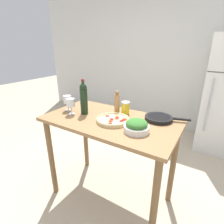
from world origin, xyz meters
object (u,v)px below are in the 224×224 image
object	(u,v)px
wine_bottle	(84,98)
salt_canister	(125,108)
pepper_mill	(117,102)
cast_iron_skillet	(159,118)
wine_glass_far	(68,100)
homemade_pizza	(113,120)
wine_glass_near	(71,103)
salad_bowl	(137,126)

from	to	relation	value
wine_bottle	salt_canister	distance (m)	0.42
pepper_mill	cast_iron_skillet	bearing A→B (deg)	6.11
wine_glass_far	homemade_pizza	bearing A→B (deg)	0.26
wine_glass_near	cast_iron_skillet	bearing A→B (deg)	21.70
pepper_mill	homemade_pizza	xyz separation A→B (m)	(0.08, -0.21, -0.10)
wine_glass_near	salt_canister	size ratio (longest dim) A/B	1.28
wine_bottle	homemade_pizza	size ratio (longest dim) A/B	1.15
salad_bowl	pepper_mill	bearing A→B (deg)	141.24
wine_bottle	wine_glass_far	size ratio (longest dim) A/B	2.16
pepper_mill	salad_bowl	world-z (taller)	pepper_mill
salt_canister	cast_iron_skillet	distance (m)	0.34
homemade_pizza	salt_canister	bearing A→B (deg)	88.27
wine_glass_near	salt_canister	bearing A→B (deg)	32.54
salad_bowl	cast_iron_skillet	distance (m)	0.33
wine_bottle	wine_glass_far	world-z (taller)	wine_bottle
wine_bottle	pepper_mill	world-z (taller)	wine_bottle
salt_canister	wine_bottle	bearing A→B (deg)	-149.40
wine_glass_far	salad_bowl	world-z (taller)	wine_glass_far
wine_glass_near	pepper_mill	distance (m)	0.46
wine_glass_near	salad_bowl	size ratio (longest dim) A/B	0.78
cast_iron_skillet	pepper_mill	bearing A→B (deg)	-173.89
pepper_mill	salad_bowl	distance (m)	0.44
wine_glass_far	salad_bowl	size ratio (longest dim) A/B	0.78
wine_glass_near	cast_iron_skillet	xyz separation A→B (m)	(0.79, 0.32, -0.09)
wine_bottle	salad_bowl	world-z (taller)	wine_bottle
salad_bowl	cast_iron_skillet	xyz separation A→B (m)	(0.08, 0.32, -0.03)
salad_bowl	wine_bottle	bearing A→B (deg)	172.18
pepper_mill	cast_iron_skillet	size ratio (longest dim) A/B	0.60
salt_canister	cast_iron_skillet	bearing A→B (deg)	4.19
wine_bottle	wine_glass_far	xyz separation A→B (m)	(-0.21, -0.02, -0.05)
salad_bowl	homemade_pizza	size ratio (longest dim) A/B	0.68
cast_iron_skillet	wine_glass_near	bearing A→B (deg)	-158.30
wine_glass_far	homemade_pizza	distance (m)	0.56
wine_glass_near	wine_bottle	bearing A→B (deg)	38.79
wine_glass_near	homemade_pizza	xyz separation A→B (m)	(0.45, 0.06, -0.09)
wine_glass_near	salad_bowl	distance (m)	0.71
homemade_pizza	wine_bottle	bearing A→B (deg)	177.24
wine_bottle	cast_iron_skillet	xyz separation A→B (m)	(0.69, 0.23, -0.14)
wine_glass_far	wine_glass_near	bearing A→B (deg)	-29.95
wine_bottle	homemade_pizza	xyz separation A→B (m)	(0.35, -0.02, -0.14)
wine_glass_near	salad_bowl	bearing A→B (deg)	-0.24
wine_glass_near	cast_iron_skillet	world-z (taller)	wine_glass_near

